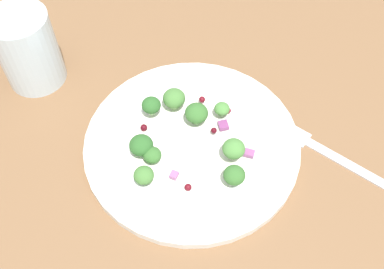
# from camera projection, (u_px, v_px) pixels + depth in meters

# --- Properties ---
(ground_plane) EXTENTS (1.80, 1.80, 0.02)m
(ground_plane) POSITION_uv_depth(u_px,v_px,m) (191.00, 141.00, 0.59)
(ground_plane) COLOR brown
(plate) EXTENTS (0.27, 0.27, 0.02)m
(plate) POSITION_uv_depth(u_px,v_px,m) (192.00, 143.00, 0.56)
(plate) COLOR white
(plate) RESTS_ON ground_plane
(dressing_pool) EXTENTS (0.16, 0.16, 0.00)m
(dressing_pool) POSITION_uv_depth(u_px,v_px,m) (192.00, 141.00, 0.56)
(dressing_pool) COLOR white
(dressing_pool) RESTS_ON plate
(broccoli_floret_0) EXTENTS (0.02, 0.02, 0.02)m
(broccoli_floret_0) POSITION_uv_depth(u_px,v_px,m) (144.00, 176.00, 0.51)
(broccoli_floret_0) COLOR #8EB77A
(broccoli_floret_0) RESTS_ON plate
(broccoli_floret_1) EXTENTS (0.03, 0.03, 0.03)m
(broccoli_floret_1) POSITION_uv_depth(u_px,v_px,m) (234.00, 175.00, 0.51)
(broccoli_floret_1) COLOR #9EC684
(broccoli_floret_1) RESTS_ON plate
(broccoli_floret_2) EXTENTS (0.03, 0.03, 0.03)m
(broccoli_floret_2) POSITION_uv_depth(u_px,v_px,m) (196.00, 113.00, 0.56)
(broccoli_floret_2) COLOR #8EB77A
(broccoli_floret_2) RESTS_ON plate
(broccoli_floret_3) EXTENTS (0.02, 0.02, 0.02)m
(broccoli_floret_3) POSITION_uv_depth(u_px,v_px,m) (151.00, 105.00, 0.56)
(broccoli_floret_3) COLOR #8EB77A
(broccoli_floret_3) RESTS_ON plate
(broccoli_floret_4) EXTENTS (0.03, 0.03, 0.03)m
(broccoli_floret_4) POSITION_uv_depth(u_px,v_px,m) (141.00, 145.00, 0.53)
(broccoli_floret_4) COLOR #8EB77A
(broccoli_floret_4) RESTS_ON plate
(broccoli_floret_5) EXTENTS (0.02, 0.02, 0.02)m
(broccoli_floret_5) POSITION_uv_depth(u_px,v_px,m) (220.00, 107.00, 0.57)
(broccoli_floret_5) COLOR #8EB77A
(broccoli_floret_5) RESTS_ON plate
(broccoli_floret_6) EXTENTS (0.03, 0.03, 0.03)m
(broccoli_floret_6) POSITION_uv_depth(u_px,v_px,m) (234.00, 149.00, 0.53)
(broccoli_floret_6) COLOR #9EC684
(broccoli_floret_6) RESTS_ON plate
(broccoli_floret_7) EXTENTS (0.03, 0.03, 0.03)m
(broccoli_floret_7) POSITION_uv_depth(u_px,v_px,m) (172.00, 99.00, 0.57)
(broccoli_floret_7) COLOR #ADD18E
(broccoli_floret_7) RESTS_ON plate
(broccoli_floret_8) EXTENTS (0.02, 0.02, 0.02)m
(broccoli_floret_8) POSITION_uv_depth(u_px,v_px,m) (152.00, 155.00, 0.53)
(broccoli_floret_8) COLOR #8EB77A
(broccoli_floret_8) RESTS_ON plate
(cranberry_0) EXTENTS (0.01, 0.01, 0.01)m
(cranberry_0) POSITION_uv_depth(u_px,v_px,m) (229.00, 112.00, 0.58)
(cranberry_0) COLOR maroon
(cranberry_0) RESTS_ON plate
(cranberry_1) EXTENTS (0.01, 0.01, 0.01)m
(cranberry_1) POSITION_uv_depth(u_px,v_px,m) (214.00, 131.00, 0.56)
(cranberry_1) COLOR #4C0A14
(cranberry_1) RESTS_ON plate
(cranberry_2) EXTENTS (0.01, 0.01, 0.01)m
(cranberry_2) POSITION_uv_depth(u_px,v_px,m) (188.00, 187.00, 0.52)
(cranberry_2) COLOR maroon
(cranberry_2) RESTS_ON plate
(cranberry_3) EXTENTS (0.01, 0.01, 0.01)m
(cranberry_3) POSITION_uv_depth(u_px,v_px,m) (144.00, 128.00, 0.56)
(cranberry_3) COLOR #4C0A14
(cranberry_3) RESTS_ON plate
(cranberry_4) EXTENTS (0.01, 0.01, 0.01)m
(cranberry_4) POSITION_uv_depth(u_px,v_px,m) (202.00, 99.00, 0.59)
(cranberry_4) COLOR maroon
(cranberry_4) RESTS_ON plate
(cranberry_5) EXTENTS (0.01, 0.01, 0.01)m
(cranberry_5) POSITION_uv_depth(u_px,v_px,m) (141.00, 141.00, 0.55)
(cranberry_5) COLOR #4C0A14
(cranberry_5) RESTS_ON plate
(onion_bit_0) EXTENTS (0.02, 0.02, 0.01)m
(onion_bit_0) POSITION_uv_depth(u_px,v_px,m) (249.00, 153.00, 0.54)
(onion_bit_0) COLOR #934C84
(onion_bit_0) RESTS_ON plate
(onion_bit_1) EXTENTS (0.02, 0.01, 0.01)m
(onion_bit_1) POSITION_uv_depth(u_px,v_px,m) (223.00, 125.00, 0.56)
(onion_bit_1) COLOR #843D75
(onion_bit_1) RESTS_ON plate
(onion_bit_2) EXTENTS (0.01, 0.01, 0.01)m
(onion_bit_2) POSITION_uv_depth(u_px,v_px,m) (174.00, 175.00, 0.52)
(onion_bit_2) COLOR #A35B93
(onion_bit_2) RESTS_ON plate
(fork) EXTENTS (0.18, 0.09, 0.01)m
(fork) POSITION_uv_depth(u_px,v_px,m) (340.00, 159.00, 0.55)
(fork) COLOR silver
(fork) RESTS_ON ground_plane
(water_glass) EXTENTS (0.08, 0.08, 0.11)m
(water_glass) POSITION_uv_depth(u_px,v_px,m) (28.00, 49.00, 0.59)
(water_glass) COLOR silver
(water_glass) RESTS_ON ground_plane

